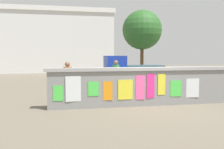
# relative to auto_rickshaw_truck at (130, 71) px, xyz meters

# --- Properties ---
(ground) EXTENTS (60.00, 60.00, 0.00)m
(ground) POSITION_rel_auto_rickshaw_truck_xyz_m (-1.14, 1.53, -0.90)
(ground) COLOR #6B6051
(poster_wall) EXTENTS (7.53, 0.42, 1.43)m
(poster_wall) POSITION_rel_auto_rickshaw_truck_xyz_m (-1.15, -6.47, -0.16)
(poster_wall) COLOR gray
(poster_wall) RESTS_ON ground
(auto_rickshaw_truck) EXTENTS (3.62, 1.55, 1.85)m
(auto_rickshaw_truck) POSITION_rel_auto_rickshaw_truck_xyz_m (0.00, 0.00, 0.00)
(auto_rickshaw_truck) COLOR black
(auto_rickshaw_truck) RESTS_ON ground
(motorcycle) EXTENTS (1.90, 0.56, 0.87)m
(motorcycle) POSITION_rel_auto_rickshaw_truck_xyz_m (0.62, -5.00, -0.44)
(motorcycle) COLOR black
(motorcycle) RESTS_ON ground
(bicycle_near) EXTENTS (1.71, 0.44, 0.95)m
(bicycle_near) POSITION_rel_auto_rickshaw_truck_xyz_m (-2.52, -4.16, -0.54)
(bicycle_near) COLOR black
(bicycle_near) RESTS_ON ground
(bicycle_far) EXTENTS (1.66, 0.60, 0.95)m
(bicycle_far) POSITION_rel_auto_rickshaw_truck_xyz_m (-3.80, -1.35, -0.54)
(bicycle_far) COLOR black
(bicycle_far) RESTS_ON ground
(person_walking) EXTENTS (0.47, 0.47, 1.62)m
(person_walking) POSITION_rel_auto_rickshaw_truck_xyz_m (-4.05, -4.78, 0.09)
(person_walking) COLOR #338CBF
(person_walking) RESTS_ON ground
(person_bystander) EXTENTS (0.35, 0.35, 1.62)m
(person_bystander) POSITION_rel_auto_rickshaw_truck_xyz_m (-1.56, -2.82, 0.09)
(person_bystander) COLOR #3F994C
(person_bystander) RESTS_ON ground
(tree_roadside) EXTENTS (3.00, 3.00, 5.32)m
(tree_roadside) POSITION_rel_auto_rickshaw_truck_xyz_m (1.86, 3.33, 2.90)
(tree_roadside) COLOR brown
(tree_roadside) RESTS_ON ground
(building_background) EXTENTS (13.01, 6.35, 7.03)m
(building_background) POSITION_rel_auto_rickshaw_truck_xyz_m (-4.73, 15.30, 2.63)
(building_background) COLOR silver
(building_background) RESTS_ON ground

